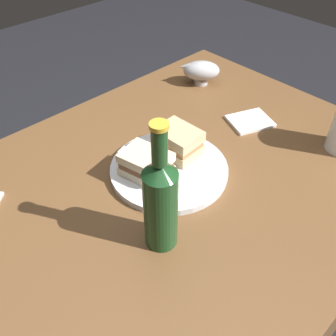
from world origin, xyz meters
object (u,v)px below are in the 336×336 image
at_px(plate, 169,169).
at_px(napkin, 250,121).
at_px(sandwich_half_right, 146,164).
at_px(cider_bottle, 161,202).
at_px(gravy_boat, 201,71).
at_px(sandwich_half_left, 178,142).

distance_m(plate, napkin, 0.30).
distance_m(sandwich_half_right, cider_bottle, 0.19).
height_order(plate, napkin, plate).
xyz_separation_m(sandwich_half_right, gravy_boat, (-0.41, -0.21, -0.00)).
distance_m(plate, sandwich_half_left, 0.07).
bearing_deg(sandwich_half_left, napkin, 172.95).
xyz_separation_m(sandwich_half_left, gravy_boat, (-0.30, -0.21, -0.00)).
distance_m(sandwich_half_left, cider_bottle, 0.26).
distance_m(plate, cider_bottle, 0.22).
relative_size(gravy_boat, cider_bottle, 0.47).
bearing_deg(cider_bottle, sandwich_half_left, -142.16).
height_order(sandwich_half_left, cider_bottle, cider_bottle).
relative_size(plate, napkin, 2.47).
bearing_deg(cider_bottle, napkin, -164.60).
xyz_separation_m(sandwich_half_left, cider_bottle, (0.20, 0.15, 0.06)).
distance_m(sandwich_half_left, napkin, 0.25).
relative_size(plate, sandwich_half_left, 2.61).
height_order(plate, sandwich_half_left, sandwich_half_left).
bearing_deg(sandwich_half_right, napkin, 175.82).
relative_size(plate, cider_bottle, 0.99).
height_order(gravy_boat, cider_bottle, cider_bottle).
distance_m(sandwich_half_left, sandwich_half_right, 0.10).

